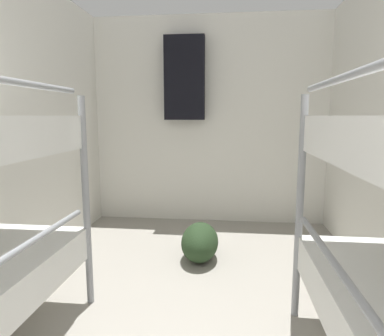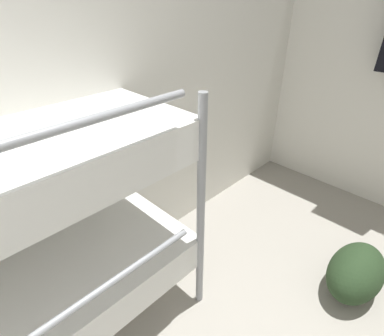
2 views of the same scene
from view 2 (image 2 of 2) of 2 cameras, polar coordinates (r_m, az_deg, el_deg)
wall_left at (r=1.74m, az=-21.46°, el=10.34°), size 0.06×4.43×2.33m
duffel_bag at (r=2.29m, az=28.62°, el=-16.93°), size 0.32×0.51×0.32m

